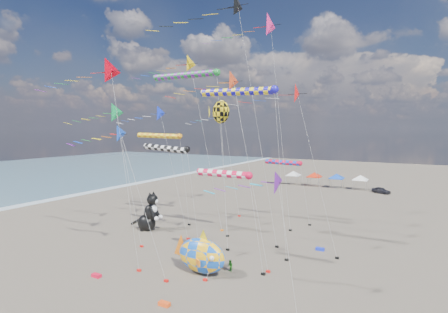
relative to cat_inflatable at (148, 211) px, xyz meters
name	(u,v)px	position (x,y,z in m)	size (l,w,h in m)	color
ground	(130,294)	(10.74, -14.31, -2.59)	(260.00, 260.00, 0.00)	brown
delta_kite_0	(263,24)	(12.18, 8.86, 24.27)	(14.33, 3.35, 28.73)	#FF227B
delta_kite_1	(114,138)	(5.92, -11.11, 9.90)	(11.71, 1.78, 13.79)	blue
delta_kite_2	(218,85)	(13.50, -4.90, 14.91)	(11.94, 2.08, 18.89)	#D9431C
delta_kite_3	(106,114)	(-1.34, -5.37, 12.37)	(13.02, 2.47, 16.48)	#109C4A
delta_kite_4	(158,115)	(2.41, -0.56, 12.38)	(10.75, 2.12, 16.35)	#1530DF
delta_kite_5	(105,75)	(4.40, -10.57, 15.78)	(13.84, 2.58, 19.96)	red
delta_kite_6	(186,67)	(3.11, 4.50, 18.99)	(14.35, 2.47, 23.12)	yellow
delta_kite_7	(218,118)	(3.36, 12.31, 12.41)	(9.73, 1.93, 16.33)	#0D9DD1
delta_kite_8	(230,11)	(11.12, 1.96, 24.18)	(17.30, 2.85, 28.47)	black
delta_kite_9	(290,96)	(18.46, 1.72, 14.21)	(13.76, 2.35, 18.30)	red
delta_kite_10	(262,187)	(21.01, -11.65, 6.55)	(8.02, 2.00, 10.45)	#651993
windsock_0	(241,92)	(14.11, -1.29, 14.53)	(10.06, 0.84, 17.61)	#1912B8
windsock_1	(227,175)	(14.84, -5.66, 6.39)	(7.08, 0.73, 9.41)	red
windsock_2	(168,149)	(3.75, -0.44, 8.24)	(8.19, 0.77, 11.28)	black
windsock_3	(161,136)	(-1.52, 4.65, 9.66)	(9.08, 0.75, 12.69)	orange
windsock_4	(188,76)	(4.65, 2.72, 17.46)	(11.04, 0.88, 20.56)	#17822C
windsock_5	(285,163)	(14.19, 12.63, 5.89)	(6.73, 0.67, 8.89)	red
angelfish_kite	(219,113)	(10.55, 0.39, 12.51)	(3.74, 3.02, 16.55)	yellow
cat_inflatable	(148,211)	(0.00, 0.00, 0.00)	(3.84, 1.92, 5.19)	black
fish_inflatable	(201,255)	(13.65, -8.29, -0.81)	(6.52, 2.87, 4.25)	blue
person_adult	(192,251)	(11.04, -5.92, -1.65)	(0.69, 0.45, 1.89)	gray
child_green	(230,266)	(15.71, -6.51, -2.04)	(0.54, 0.42, 1.12)	#258121
child_blue	(190,258)	(11.07, -6.37, -2.12)	(0.56, 0.23, 0.95)	#1D5290
kite_bag_0	(96,276)	(5.77, -13.42, -2.44)	(0.90, 0.44, 0.30)	red
kite_bag_1	(164,304)	(14.33, -14.45, -2.44)	(0.90, 0.44, 0.30)	#FF4D15
kite_bag_2	(204,255)	(11.41, -4.38, -2.44)	(0.90, 0.44, 0.30)	black
kite_bag_3	(320,249)	(21.57, 3.37, -2.44)	(0.90, 0.44, 0.30)	#162ADF
tent_row	(325,174)	(12.24, 45.69, 0.56)	(19.20, 4.20, 3.80)	silver
parked_car	(381,190)	(24.12, 43.69, -1.95)	(1.51, 3.75, 1.28)	#26262D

